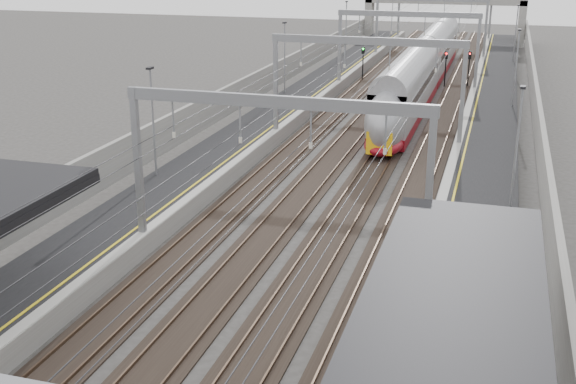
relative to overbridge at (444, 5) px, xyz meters
The scene contains 11 objects.
platform_left 55.79m from the overbridge, 98.28° to the right, with size 4.00×120.00×1.00m, color black.
platform_right 55.79m from the overbridge, 81.72° to the right, with size 4.00×120.00×1.00m, color black.
tracks 55.25m from the overbridge, 90.00° to the right, with size 11.40×140.00×0.20m.
overhead_line 48.39m from the overbridge, 90.00° to the right, with size 13.00×140.00×6.60m.
overbridge is the anchor object (origin of this frame).
wall_left 56.25m from the overbridge, 101.51° to the right, with size 0.30×120.00×3.20m, color gray.
wall_right 56.25m from the overbridge, 78.49° to the right, with size 0.30×120.00×3.20m, color gray.
train 38.55m from the overbridge, 87.76° to the right, with size 2.65×48.34×4.20m.
signal_green 32.39m from the overbridge, 99.28° to the right, with size 0.32×0.32×3.48m.
signal_red_near 33.04m from the overbridge, 84.42° to the right, with size 0.32×0.32×3.48m.
signal_red_far 32.80m from the overbridge, 80.49° to the right, with size 0.32×0.32×3.48m.
Camera 1 is at (8.63, -5.08, 13.29)m, focal length 45.00 mm.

